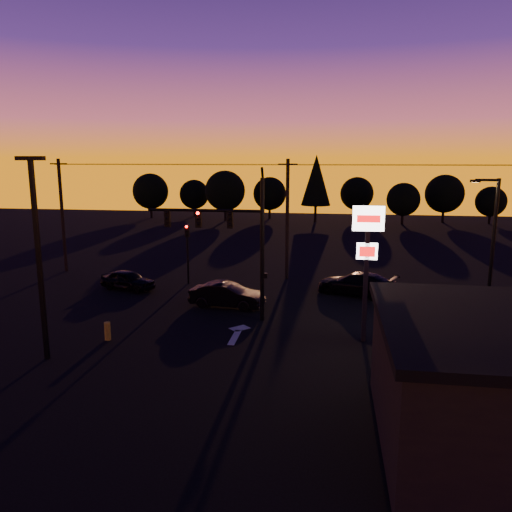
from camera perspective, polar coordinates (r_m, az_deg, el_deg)
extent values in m
plane|color=black|center=(25.16, -4.01, -9.99)|extent=(120.00, 120.00, 0.00)
cube|color=beige|center=(25.98, -2.44, -9.26)|extent=(0.35, 2.20, 0.01)
cube|color=beige|center=(27.27, -1.87, -8.25)|extent=(1.20, 1.20, 0.01)
cylinder|color=black|center=(27.61, 0.72, 0.59)|extent=(0.24, 0.24, 8.00)
cylinder|color=black|center=(27.15, 0.74, 9.33)|extent=(0.14, 0.52, 0.76)
cylinder|color=black|center=(27.92, -5.92, 5.21)|extent=(6.50, 0.16, 0.16)
cube|color=black|center=(27.65, -2.98, 4.16)|extent=(0.32, 0.22, 0.95)
sphere|color=black|center=(27.48, -3.04, 4.85)|extent=(0.18, 0.18, 0.18)
sphere|color=black|center=(27.52, -3.04, 4.23)|extent=(0.18, 0.18, 0.18)
sphere|color=black|center=(27.56, -3.03, 3.61)|extent=(0.18, 0.18, 0.18)
cube|color=black|center=(28.06, -6.59, 4.20)|extent=(0.32, 0.22, 0.95)
sphere|color=#FF0705|center=(27.90, -6.68, 4.88)|extent=(0.18, 0.18, 0.18)
sphere|color=black|center=(27.93, -6.67, 4.27)|extent=(0.18, 0.18, 0.18)
sphere|color=black|center=(27.97, -6.65, 3.66)|extent=(0.18, 0.18, 0.18)
cube|color=black|center=(28.59, -10.09, 4.23)|extent=(0.32, 0.22, 0.95)
sphere|color=black|center=(28.42, -10.20, 4.90)|extent=(0.18, 0.18, 0.18)
sphere|color=black|center=(28.46, -10.18, 4.30)|extent=(0.18, 0.18, 0.18)
sphere|color=black|center=(28.49, -10.16, 3.70)|extent=(0.18, 0.18, 0.18)
cube|color=black|center=(27.88, 1.08, -2.25)|extent=(0.22, 0.18, 0.28)
cylinder|color=black|center=(36.60, -7.80, -0.39)|extent=(0.14, 0.14, 3.60)
cube|color=black|center=(36.24, -7.88, 2.87)|extent=(0.30, 0.20, 0.90)
sphere|color=#FF0705|center=(36.08, -7.95, 3.34)|extent=(0.18, 0.18, 0.18)
sphere|color=black|center=(36.12, -7.94, 2.90)|extent=(0.18, 0.18, 0.18)
sphere|color=black|center=(36.16, -7.93, 2.46)|extent=(0.18, 0.18, 0.18)
cube|color=black|center=(24.04, -23.54, -0.73)|extent=(0.18, 0.18, 9.00)
cube|color=black|center=(23.79, -25.12, 10.09)|extent=(0.55, 0.30, 0.18)
cube|color=black|center=(23.41, -23.67, 10.20)|extent=(0.55, 0.30, 0.18)
cube|color=black|center=(25.15, 12.44, -2.60)|extent=(0.22, 0.22, 6.40)
cube|color=white|center=(24.62, 12.73, 4.20)|extent=(1.50, 0.25, 1.20)
cube|color=red|center=(24.48, 12.75, 4.16)|extent=(1.10, 0.02, 0.35)
cube|color=white|center=(24.86, 12.57, 0.54)|extent=(1.00, 0.22, 0.80)
cube|color=red|center=(24.73, 12.59, 0.48)|extent=(0.75, 0.02, 0.50)
cylinder|color=black|center=(30.15, 25.40, 0.40)|extent=(0.20, 0.20, 8.00)
cylinder|color=black|center=(29.57, 24.91, 7.88)|extent=(1.20, 0.14, 0.14)
cube|color=black|center=(29.41, 23.77, 7.86)|extent=(0.50, 0.22, 0.14)
plane|color=#FFB759|center=(29.41, 23.76, 7.70)|extent=(0.35, 0.35, 0.00)
cylinder|color=black|center=(42.79, -21.25, 4.29)|extent=(0.26, 0.26, 9.00)
cube|color=black|center=(42.55, -21.65, 9.77)|extent=(1.40, 0.10, 0.10)
cylinder|color=black|center=(37.31, 3.59, 4.12)|extent=(0.26, 0.26, 9.00)
cube|color=black|center=(37.03, 3.67, 10.43)|extent=(1.40, 0.10, 0.10)
cylinder|color=black|center=(38.29, -10.18, 10.23)|extent=(18.00, 0.02, 0.02)
cylinder|color=black|center=(38.85, -9.90, 10.32)|extent=(18.00, 0.02, 0.02)
cylinder|color=black|center=(39.43, -9.62, 10.27)|extent=(18.00, 0.02, 0.02)
cylinder|color=black|center=(36.75, 17.92, 9.83)|extent=(18.00, 0.02, 0.02)
cylinder|color=black|center=(37.34, 17.78, 9.93)|extent=(18.00, 0.02, 0.02)
cylinder|color=black|center=(37.94, 17.63, 9.88)|extent=(18.00, 0.02, 0.02)
cube|color=black|center=(21.21, 18.59, -10.64)|extent=(2.20, 0.05, 1.60)
cube|color=black|center=(21.95, 26.45, -10.51)|extent=(2.20, 0.05, 1.60)
cylinder|color=#B09E22|center=(26.56, -16.61, -8.22)|extent=(0.31, 0.31, 0.93)
cylinder|color=black|center=(78.23, -11.87, 4.88)|extent=(0.36, 0.36, 1.62)
sphere|color=black|center=(77.96, -11.97, 7.26)|extent=(5.36, 5.36, 5.36)
cylinder|color=black|center=(79.24, -7.03, 5.03)|extent=(0.36, 0.36, 1.38)
sphere|color=black|center=(78.99, -7.08, 7.01)|extent=(4.54, 4.54, 4.54)
cylinder|color=black|center=(72.96, -3.52, 4.71)|extent=(0.36, 0.36, 1.75)
sphere|color=black|center=(72.65, -3.56, 7.45)|extent=(5.77, 5.78, 5.78)
cylinder|color=black|center=(75.91, 1.56, 4.88)|extent=(0.36, 0.36, 1.50)
sphere|color=black|center=(75.64, 1.57, 7.14)|extent=(4.95, 4.95, 4.95)
cylinder|color=black|center=(72.35, 6.80, 4.85)|extent=(0.36, 0.36, 2.38)
cone|color=black|center=(71.99, 6.89, 8.61)|extent=(4.18, 4.18, 7.12)
cylinder|color=black|center=(77.43, 11.37, 4.79)|extent=(0.36, 0.36, 1.50)
sphere|color=black|center=(77.16, 11.46, 7.01)|extent=(4.95, 4.95, 4.95)
cylinder|color=black|center=(72.05, 16.37, 4.05)|extent=(0.36, 0.36, 1.38)
sphere|color=black|center=(71.78, 16.49, 6.22)|extent=(4.54, 4.54, 4.54)
cylinder|color=black|center=(76.01, 20.57, 4.23)|extent=(0.36, 0.36, 1.62)
sphere|color=black|center=(75.72, 20.74, 6.67)|extent=(5.36, 5.36, 5.36)
cylinder|color=black|center=(76.54, 25.11, 3.79)|extent=(0.36, 0.36, 1.25)
sphere|color=black|center=(76.31, 25.27, 5.65)|extent=(4.12, 4.12, 4.12)
imported|color=black|center=(36.00, -14.44, -2.67)|extent=(4.28, 2.70, 1.36)
imported|color=black|center=(30.90, -3.34, -4.46)|extent=(4.75, 2.15, 1.51)
imported|color=black|center=(34.17, 11.41, -3.11)|extent=(5.73, 4.04, 1.54)
imported|color=black|center=(22.49, 18.86, -11.30)|extent=(2.62, 5.20, 1.41)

